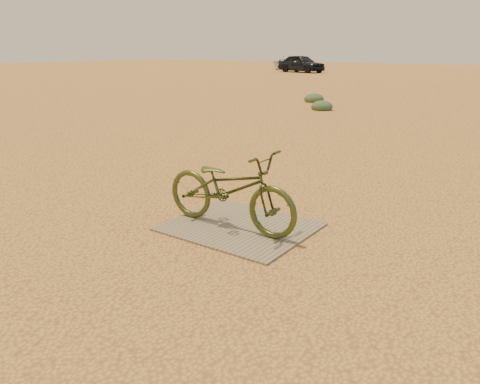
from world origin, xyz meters
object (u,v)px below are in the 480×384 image
Objects in this scene: plywood_board at (240,227)px; bicycle at (230,189)px; boat_near_left at (290,62)px; car at (301,63)px.

plywood_board is 0.91× the size of bicycle.
boat_near_left is at bearing 28.06° from bicycle.
bicycle is at bearing -138.78° from car.
boat_near_left is at bearing 51.22° from car.
boat_near_left is (-20.01, 36.30, 0.61)m from plywood_board.
bicycle is 34.93m from car.
car is (-16.00, 31.01, 0.69)m from plywood_board.
plywood_board is at bearing -138.61° from car.
car reaches higher than plywood_board.
bicycle reaches higher than plywood_board.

